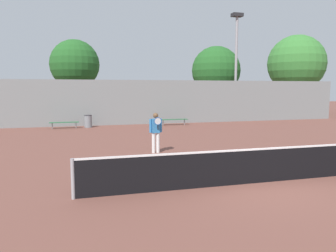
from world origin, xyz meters
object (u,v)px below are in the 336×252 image
(tennis_net, at_px, (258,165))
(bench_courtside_near, at_px, (64,123))
(light_pole_far_right, at_px, (236,54))
(bench_courtside_far, at_px, (174,120))
(tennis_player, at_px, (156,130))
(tree_dark_dense, at_px, (75,65))
(tree_green_broad, at_px, (296,64))
(trash_bin, at_px, (88,121))
(tree_green_tall, at_px, (216,71))

(tennis_net, relative_size, bench_courtside_near, 5.29)
(light_pole_far_right, bearing_deg, bench_courtside_far, -160.50)
(tennis_player, bearing_deg, tree_dark_dense, 95.08)
(tennis_net, distance_m, tree_green_broad, 29.89)
(tennis_net, bearing_deg, trash_bin, 105.17)
(tennis_player, distance_m, bench_courtside_far, 10.67)
(tennis_net, height_order, tree_dark_dense, tree_dark_dense)
(tennis_player, height_order, bench_courtside_near, tennis_player)
(trash_bin, distance_m, tree_dark_dense, 9.34)
(bench_courtside_far, bearing_deg, trash_bin, 178.76)
(light_pole_far_right, height_order, tree_green_broad, light_pole_far_right)
(light_pole_far_right, height_order, tree_dark_dense, light_pole_far_right)
(tree_green_broad, bearing_deg, tennis_net, -128.74)
(tree_green_tall, relative_size, tree_dark_dense, 0.97)
(tennis_net, bearing_deg, tree_green_tall, 68.80)
(bench_courtside_near, xyz_separation_m, tree_green_tall, (14.44, 7.57, 4.07))
(light_pole_far_right, bearing_deg, trash_bin, -170.63)
(bench_courtside_near, distance_m, tree_dark_dense, 9.48)
(tree_green_tall, relative_size, tree_green_broad, 0.81)
(tennis_player, xyz_separation_m, tree_dark_dense, (-3.12, 18.28, 3.90))
(tennis_player, distance_m, trash_bin, 10.37)
(trash_bin, bearing_deg, tree_green_tall, 30.04)
(tennis_player, height_order, tree_green_broad, tree_green_broad)
(bench_courtside_near, height_order, tree_green_broad, tree_green_broad)
(tennis_player, distance_m, tree_green_tall, 20.73)
(tennis_net, bearing_deg, bench_courtside_far, 82.19)
(bench_courtside_far, bearing_deg, light_pole_far_right, 19.50)
(trash_bin, height_order, tree_green_broad, tree_green_broad)
(tree_green_tall, bearing_deg, tennis_player, -120.93)
(bench_courtside_far, height_order, trash_bin, trash_bin)
(bench_courtside_far, bearing_deg, tennis_net, -97.81)
(light_pole_far_right, distance_m, tree_green_tall, 5.55)
(tree_green_broad, bearing_deg, tennis_player, -138.38)
(tree_dark_dense, bearing_deg, light_pole_far_right, -25.39)
(tennis_net, distance_m, light_pole_far_right, 19.65)
(tennis_player, distance_m, bench_courtside_near, 10.72)
(bench_courtside_near, bearing_deg, tennis_net, -69.25)
(tree_green_tall, bearing_deg, tennis_net, -111.20)
(bench_courtside_near, bearing_deg, tree_dark_dense, 84.33)
(tree_green_tall, bearing_deg, bench_courtside_near, -152.34)
(trash_bin, bearing_deg, bench_courtside_far, -1.24)
(bench_courtside_near, xyz_separation_m, tree_green_broad, (24.14, 8.00, 4.99))
(bench_courtside_near, height_order, tree_dark_dense, tree_dark_dense)
(bench_courtside_far, bearing_deg, tree_dark_dense, 129.73)
(tennis_net, bearing_deg, bench_courtside_near, 110.75)
(tennis_net, xyz_separation_m, bench_courtside_far, (2.06, 15.01, -0.11))
(tennis_net, xyz_separation_m, light_pole_far_right, (8.15, 17.16, 5.01))
(tennis_net, relative_size, bench_courtside_far, 4.91)
(tennis_player, bearing_deg, light_pole_far_right, 46.16)
(tennis_player, xyz_separation_m, bench_courtside_near, (-3.95, 9.95, -0.56))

